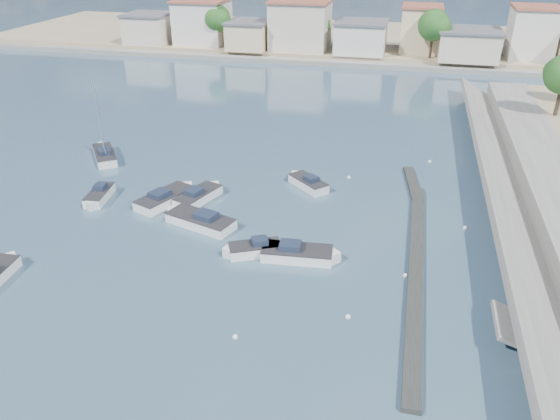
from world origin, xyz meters
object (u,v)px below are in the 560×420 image
Objects in this scene: motorboat_c at (198,220)px; motorboat_g at (99,197)px; motorboat_e at (167,197)px; motorboat_h at (301,254)px; motorboat_f at (307,183)px; motorboat_b at (200,196)px; sailboat at (104,154)px; motorboat_d at (252,250)px.

motorboat_g is (-9.94, 2.04, 0.00)m from motorboat_c.
motorboat_e and motorboat_h have the same top height.
motorboat_g is at bearing -157.63° from motorboat_f.
motorboat_h is at bearing -81.01° from motorboat_f.
motorboat_b is 0.58× the size of sailboat.
sailboat reaches higher than motorboat_d.
sailboat is at bearing 116.74° from motorboat_g.
motorboat_h is at bearing -15.10° from motorboat_g.
motorboat_f is at bearing 82.35° from motorboat_d.
motorboat_b is 8.78m from motorboat_g.
sailboat is at bearing 149.03° from motorboat_h.
motorboat_d is 0.46× the size of sailboat.
motorboat_b is 12.82m from motorboat_h.
motorboat_d is at bearing -19.17° from motorboat_g.
motorboat_d is (6.91, -7.60, -0.00)m from motorboat_b.
motorboat_f is at bearing 27.31° from motorboat_e.
motorboat_d is at bearing -176.32° from motorboat_h.
motorboat_f is at bearing 51.83° from motorboat_c.
motorboat_d is at bearing -34.72° from motorboat_e.
motorboat_f is 21.68m from sailboat.
motorboat_d and motorboat_h have the same top height.
motorboat_f and motorboat_g have the same top height.
motorboat_h is at bearing -25.92° from motorboat_e.
motorboat_g is 19.67m from motorboat_h.
motorboat_f is (1.66, 12.38, 0.00)m from motorboat_d.
motorboat_g is (-5.88, -1.25, 0.00)m from motorboat_e.
motorboat_h is at bearing 3.68° from motorboat_d.
motorboat_c is 6.39m from motorboat_d.
motorboat_d is at bearing -47.71° from motorboat_b.
motorboat_e is 0.67× the size of sailboat.
sailboat reaches higher than motorboat_h.
motorboat_c is 5.22m from motorboat_e.
motorboat_c and motorboat_e have the same top height.
motorboat_f is (8.57, 4.78, 0.00)m from motorboat_b.
motorboat_g and motorboat_h have the same top height.
sailboat is at bearing 144.27° from motorboat_d.
motorboat_c and motorboat_f have the same top height.
motorboat_g is 10.06m from sailboat.
motorboat_c is at bearing -37.30° from sailboat.
motorboat_g is (-17.06, -7.02, 0.00)m from motorboat_f.
motorboat_e is 1.44× the size of motorboat_f.
sailboat is (-13.02, 6.74, 0.04)m from motorboat_b.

